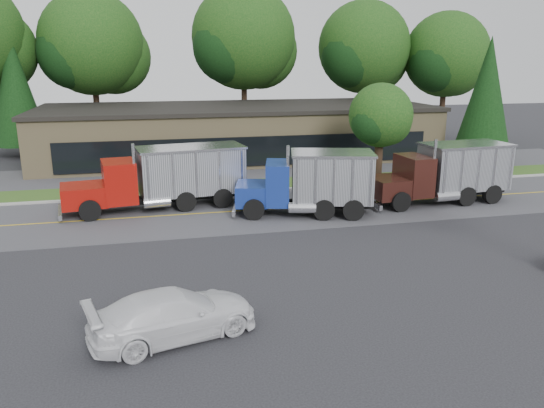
# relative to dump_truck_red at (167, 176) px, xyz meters

# --- Properties ---
(ground) EXTENTS (140.00, 140.00, 0.00)m
(ground) POSITION_rel_dump_truck_red_xyz_m (4.50, -10.64, -1.81)
(ground) COLOR #36363B
(ground) RESTS_ON ground
(road) EXTENTS (60.00, 8.00, 0.02)m
(road) POSITION_rel_dump_truck_red_xyz_m (4.50, -1.64, -1.81)
(road) COLOR #59595E
(road) RESTS_ON ground
(center_line) EXTENTS (60.00, 0.12, 0.01)m
(center_line) POSITION_rel_dump_truck_red_xyz_m (4.50, -1.64, -1.81)
(center_line) COLOR gold
(center_line) RESTS_ON ground
(curb) EXTENTS (60.00, 0.30, 0.12)m
(curb) POSITION_rel_dump_truck_red_xyz_m (4.50, 2.56, -1.81)
(curb) COLOR #9E9E99
(curb) RESTS_ON ground
(grass_verge) EXTENTS (60.00, 3.40, 0.03)m
(grass_verge) POSITION_rel_dump_truck_red_xyz_m (4.50, 4.36, -1.81)
(grass_verge) COLOR #2D511B
(grass_verge) RESTS_ON ground
(far_parking) EXTENTS (60.00, 7.00, 0.02)m
(far_parking) POSITION_rel_dump_truck_red_xyz_m (4.50, 9.36, -1.81)
(far_parking) COLOR #59595E
(far_parking) RESTS_ON ground
(strip_mall) EXTENTS (32.00, 12.00, 4.00)m
(strip_mall) POSITION_rel_dump_truck_red_xyz_m (6.50, 15.36, 0.19)
(strip_mall) COLOR #9D8960
(strip_mall) RESTS_ON ground
(tree_far_b) EXTENTS (9.87, 9.29, 14.09)m
(tree_far_b) POSITION_rel_dump_truck_red_xyz_m (-5.35, 23.48, 7.18)
(tree_far_b) COLOR #382619
(tree_far_b) RESTS_ON ground
(tree_far_c) EXTENTS (10.54, 9.92, 15.04)m
(tree_far_c) POSITION_rel_dump_truck_red_xyz_m (8.66, 23.49, 7.79)
(tree_far_c) COLOR #382619
(tree_far_c) RESTS_ON ground
(tree_far_d) EXTENTS (9.64, 9.07, 13.75)m
(tree_far_d) POSITION_rel_dump_truck_red_xyz_m (20.65, 22.47, 6.96)
(tree_far_d) COLOR #382619
(tree_far_d) RESTS_ON ground
(tree_far_e) EXTENTS (8.89, 8.36, 12.68)m
(tree_far_e) POSITION_rel_dump_truck_red_xyz_m (28.64, 20.47, 6.28)
(tree_far_e) COLOR #382619
(tree_far_e) RESTS_ON ground
(evergreen_left) EXTENTS (4.55, 4.55, 10.34)m
(evergreen_left) POSITION_rel_dump_truck_red_xyz_m (-11.50, 19.36, 3.87)
(evergreen_left) COLOR #382619
(evergreen_left) RESTS_ON ground
(evergreen_right) EXTENTS (4.30, 4.30, 9.77)m
(evergreen_right) POSITION_rel_dump_truck_red_xyz_m (24.50, 7.36, 3.56)
(evergreen_right) COLOR #382619
(evergreen_right) RESTS_ON ground
(tree_verge) EXTENTS (4.59, 4.32, 6.55)m
(tree_verge) POSITION_rel_dump_truck_red_xyz_m (14.57, 4.41, 2.36)
(tree_verge) COLOR #382619
(tree_verge) RESTS_ON ground
(dump_truck_red) EXTENTS (10.16, 3.88, 3.36)m
(dump_truck_red) POSITION_rel_dump_truck_red_xyz_m (0.00, 0.00, 0.00)
(dump_truck_red) COLOR black
(dump_truck_red) RESTS_ON ground
(dump_truck_blue) EXTENTS (7.56, 4.21, 3.36)m
(dump_truck_blue) POSITION_rel_dump_truck_red_xyz_m (7.46, -3.04, -0.01)
(dump_truck_blue) COLOR black
(dump_truck_blue) RESTS_ON ground
(dump_truck_maroon) EXTENTS (8.51, 3.13, 3.36)m
(dump_truck_maroon) POSITION_rel_dump_truck_red_xyz_m (15.73, -2.33, -0.01)
(dump_truck_maroon) COLOR black
(dump_truck_maroon) RESTS_ON ground
(rally_car) EXTENTS (5.37, 3.32, 1.45)m
(rally_car) POSITION_rel_dump_truck_red_xyz_m (-0.40, -14.61, -1.09)
(rally_car) COLOR white
(rally_car) RESTS_ON ground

